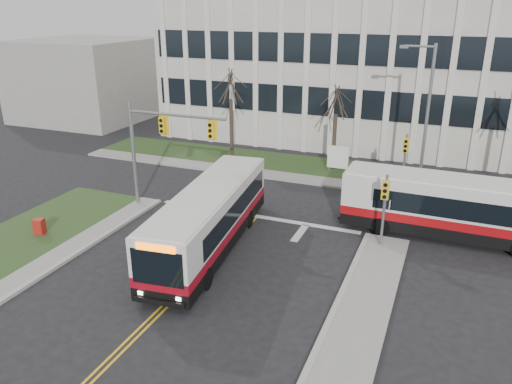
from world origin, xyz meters
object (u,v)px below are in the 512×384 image
object	(u,v)px
directory_sign	(338,158)
bus_cross	(460,210)
streetlight	(425,111)
newspaper_box_red	(40,227)
bus_main	(210,220)

from	to	relation	value
directory_sign	bus_cross	xyz separation A→B (m)	(8.16, -8.00, 0.39)
directory_sign	bus_cross	world-z (taller)	bus_cross
streetlight	bus_cross	world-z (taller)	streetlight
newspaper_box_red	directory_sign	bearing A→B (deg)	39.98
streetlight	directory_sign	size ratio (longest dim) A/B	4.60
streetlight	newspaper_box_red	distance (m)	23.29
bus_main	bus_cross	xyz separation A→B (m)	(11.28, 5.77, 0.03)
directory_sign	bus_cross	size ratio (longest dim) A/B	0.17
directory_sign	bus_main	distance (m)	14.12
bus_cross	newspaper_box_red	xyz separation A→B (m)	(-20.16, -7.89, -1.08)
streetlight	directory_sign	world-z (taller)	streetlight
streetlight	directory_sign	distance (m)	6.96
bus_main	newspaper_box_red	bearing A→B (deg)	-173.18
bus_main	bus_cross	distance (m)	12.67
directory_sign	bus_cross	distance (m)	11.44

